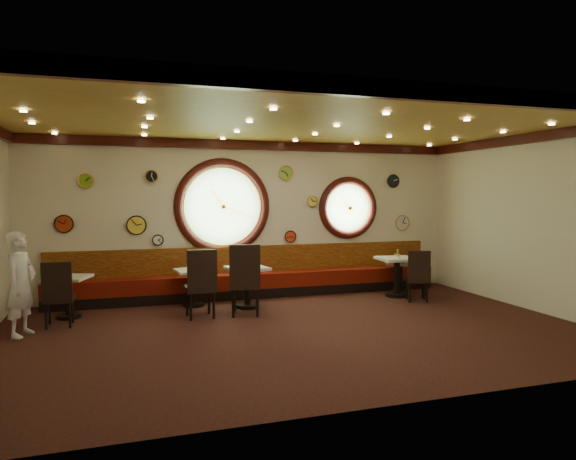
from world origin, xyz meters
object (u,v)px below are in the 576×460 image
object	(u,v)px
condiment_b_bottle	(196,265)
waiter	(21,284)
table_a	(68,292)
table_e	(400,274)
chair_c	(245,275)
chair_e	(418,273)
condiment_c_bottle	(251,261)
chair_b	(201,279)
condiment_b_salt	(188,266)
condiment_c_pepper	(251,265)
condiment_d_pepper	(400,256)
condiment_e_salt	(398,260)
table_c	(247,282)
condiment_c_salt	(240,264)
condiment_a_pepper	(66,274)
condiment_b_pepper	(195,266)
chair_d	(418,273)
condiment_e_pepper	(403,260)
table_d	(397,272)
chair_a	(58,290)
condiment_d_salt	(395,256)
condiment_e_bottle	(401,259)
table_b	(193,283)
condiment_d_bottle	(398,253)

from	to	relation	value
condiment_b_bottle	waiter	distance (m)	3.05
table_a	table_e	bearing A→B (deg)	1.90
chair_c	chair_e	distance (m)	3.55
table_a	condiment_c_bottle	bearing A→B (deg)	0.02
chair_b	condiment_b_salt	xyz separation A→B (m)	(-0.10, 1.07, 0.08)
condiment_c_pepper	condiment_d_pepper	distance (m)	3.13
condiment_e_salt	condiment_b_salt	bearing A→B (deg)	178.58
table_c	condiment_d_pepper	bearing A→B (deg)	0.13
condiment_c_salt	condiment_a_pepper	bearing A→B (deg)	178.20
condiment_b_pepper	condiment_e_salt	distance (m)	4.25
condiment_c_salt	chair_d	bearing A→B (deg)	-9.74
chair_d	condiment_c_pepper	size ratio (longest dim) A/B	6.82
condiment_b_bottle	condiment_d_pepper	bearing A→B (deg)	-6.51
condiment_c_bottle	condiment_e_salt	world-z (taller)	condiment_c_bottle
condiment_c_salt	condiment_c_pepper	size ratio (longest dim) A/B	1.19
condiment_c_salt	condiment_e_salt	xyz separation A→B (m)	(3.47, 0.33, -0.11)
chair_b	condiment_e_pepper	xyz separation A→B (m)	(4.35, 0.87, 0.04)
table_d	condiment_e_salt	xyz separation A→B (m)	(0.18, 0.28, 0.20)
condiment_b_bottle	condiment_e_salt	bearing A→B (deg)	-1.60
chair_e	condiment_c_pepper	world-z (taller)	chair_e
table_d	chair_a	world-z (taller)	chair_a
condiment_c_bottle	waiter	bearing A→B (deg)	-165.35
condiment_d_pepper	waiter	world-z (taller)	waiter
chair_b	condiment_c_salt	bearing A→B (deg)	34.98
chair_c	table_c	bearing A→B (deg)	88.61
chair_a	condiment_b_salt	xyz separation A→B (m)	(2.13, 0.98, 0.15)
condiment_d_salt	waiter	xyz separation A→B (m)	(-6.75, -0.93, -0.07)
condiment_d_salt	condiment_e_bottle	xyz separation A→B (m)	(0.34, 0.32, -0.12)
table_b	table_d	xyz separation A→B (m)	(4.11, -0.35, 0.07)
condiment_c_salt	condiment_d_salt	bearing A→B (deg)	1.00
condiment_b_salt	condiment_a_pepper	size ratio (longest dim) A/B	1.17
table_b	chair_c	distance (m)	1.34
table_c	condiment_b_salt	distance (m)	1.17
condiment_c_salt	condiment_e_salt	bearing A→B (deg)	5.37
condiment_b_bottle	condiment_e_pepper	bearing A→B (deg)	-2.71
table_d	condiment_c_pepper	distance (m)	3.13
condiment_c_bottle	condiment_d_bottle	distance (m)	3.10
condiment_e_salt	chair_c	bearing A→B (deg)	-164.02
table_b	chair_d	size ratio (longest dim) A/B	1.13
condiment_b_salt	condiment_b_pepper	size ratio (longest dim) A/B	0.96
chair_a	condiment_d_salt	world-z (taller)	chair_a
table_d	condiment_b_bottle	distance (m)	4.08
table_a	condiment_d_pepper	size ratio (longest dim) A/B	9.46
condiment_e_bottle	condiment_b_pepper	bearing A→B (deg)	179.87
table_a	table_d	bearing A→B (deg)	-0.45
condiment_b_salt	condiment_b_pepper	bearing A→B (deg)	-17.45
chair_d	table_d	bearing A→B (deg)	121.22
table_b	chair_a	bearing A→B (deg)	-157.12
table_a	condiment_e_salt	size ratio (longest dim) A/B	8.88
table_a	condiment_e_bottle	world-z (taller)	condiment_e_bottle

